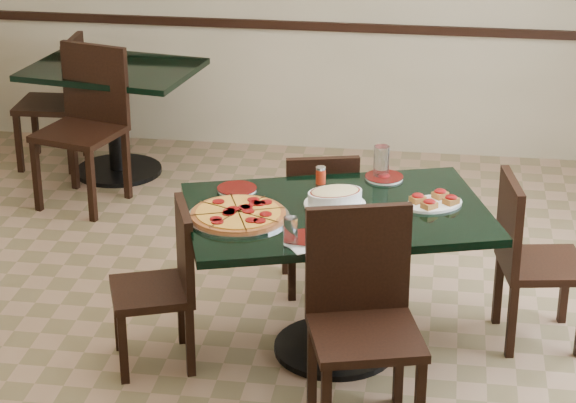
# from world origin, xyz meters

# --- Properties ---
(floor) EXTENTS (5.50, 5.50, 0.00)m
(floor) POSITION_xyz_m (0.00, 0.00, 0.00)
(floor) COLOR #8B6A50
(floor) RESTS_ON ground
(room_shell) EXTENTS (5.50, 5.50, 5.50)m
(room_shell) POSITION_xyz_m (1.02, 1.73, 1.17)
(room_shell) COLOR silver
(room_shell) RESTS_ON floor
(main_table) EXTENTS (1.59, 1.27, 0.75)m
(main_table) POSITION_xyz_m (0.38, -0.10, 0.57)
(main_table) COLOR black
(main_table) RESTS_ON floor
(back_table) EXTENTS (1.19, 0.95, 0.75)m
(back_table) POSITION_xyz_m (-1.35, 2.05, 0.52)
(back_table) COLOR black
(back_table) RESTS_ON floor
(chair_far) EXTENTS (0.46, 0.46, 0.80)m
(chair_far) POSITION_xyz_m (0.23, 0.51, 0.44)
(chair_far) COLOR black
(chair_far) RESTS_ON floor
(chair_near) EXTENTS (0.56, 0.56, 0.97)m
(chair_near) POSITION_xyz_m (0.55, -0.67, 0.55)
(chair_near) COLOR black
(chair_near) RESTS_ON floor
(chair_right) EXTENTS (0.46, 0.46, 0.85)m
(chair_right) POSITION_xyz_m (1.28, 0.14, 0.47)
(chair_right) COLOR black
(chair_right) RESTS_ON floor
(chair_left) EXTENTS (0.48, 0.48, 0.79)m
(chair_left) POSITION_xyz_m (-0.40, -0.31, 0.44)
(chair_left) COLOR black
(chair_left) RESTS_ON floor
(back_chair_near) EXTENTS (0.58, 0.58, 1.00)m
(back_chair_near) POSITION_xyz_m (-1.38, 1.58, 0.56)
(back_chair_near) COLOR black
(back_chair_near) RESTS_ON floor
(back_chair_left) EXTENTS (0.44, 0.44, 0.90)m
(back_chair_left) POSITION_xyz_m (-1.76, 2.16, 0.50)
(back_chair_left) COLOR black
(back_chair_left) RESTS_ON floor
(pepperoni_pizza) EXTENTS (0.47, 0.47, 0.04)m
(pepperoni_pizza) POSITION_xyz_m (-0.06, -0.26, 0.77)
(pepperoni_pizza) COLOR silver
(pepperoni_pizza) RESTS_ON main_table
(lasagna_casserole) EXTENTS (0.31, 0.29, 0.09)m
(lasagna_casserole) POSITION_xyz_m (0.36, -0.06, 0.80)
(lasagna_casserole) COLOR white
(lasagna_casserole) RESTS_ON main_table
(bread_basket) EXTENTS (0.24, 0.17, 0.10)m
(bread_basket) POSITION_xyz_m (0.56, -0.35, 0.79)
(bread_basket) COLOR brown
(bread_basket) RESTS_ON main_table
(bruschetta_platter) EXTENTS (0.34, 0.31, 0.05)m
(bruschetta_platter) POSITION_xyz_m (0.82, 0.01, 0.77)
(bruschetta_platter) COLOR white
(bruschetta_platter) RESTS_ON main_table
(side_plate_near) EXTENTS (0.17, 0.17, 0.02)m
(side_plate_near) POSITION_xyz_m (0.27, -0.45, 0.76)
(side_plate_near) COLOR white
(side_plate_near) RESTS_ON main_table
(side_plate_far_r) EXTENTS (0.19, 0.19, 0.03)m
(side_plate_far_r) POSITION_xyz_m (0.57, 0.32, 0.76)
(side_plate_far_r) COLOR white
(side_plate_far_r) RESTS_ON main_table
(side_plate_far_l) EXTENTS (0.19, 0.19, 0.02)m
(side_plate_far_l) POSITION_xyz_m (-0.13, 0.06, 0.76)
(side_plate_far_l) COLOR white
(side_plate_far_l) RESTS_ON main_table
(napkin_setting) EXTENTS (0.20, 0.20, 0.01)m
(napkin_setting) POSITION_xyz_m (0.28, -0.52, 0.75)
(napkin_setting) COLOR silver
(napkin_setting) RESTS_ON main_table
(water_glass_a) EXTENTS (0.08, 0.08, 0.17)m
(water_glass_a) POSITION_xyz_m (0.55, 0.33, 0.83)
(water_glass_a) COLOR silver
(water_glass_a) RESTS_ON main_table
(water_glass_b) EXTENTS (0.06, 0.06, 0.13)m
(water_glass_b) POSITION_xyz_m (0.22, -0.53, 0.82)
(water_glass_b) COLOR silver
(water_glass_b) RESTS_ON main_table
(pepper_shaker) EXTENTS (0.05, 0.05, 0.09)m
(pepper_shaker) POSITION_xyz_m (0.26, 0.21, 0.79)
(pepper_shaker) COLOR red
(pepper_shaker) RESTS_ON main_table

